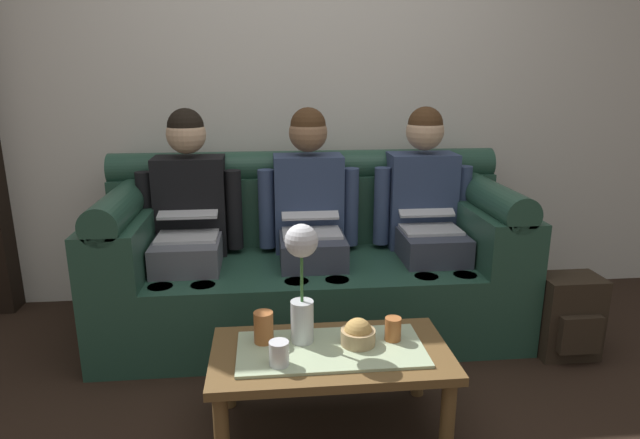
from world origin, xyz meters
TOP-DOWN VIEW (x-y plane):
  - back_wall_patterned at (0.00, 1.70)m, footprint 6.00×0.12m
  - couch at (0.00, 1.17)m, footprint 2.22×0.88m
  - person_left at (-0.65, 1.16)m, footprint 0.56×0.67m
  - person_middle at (0.00, 1.17)m, footprint 0.56×0.67m
  - person_right at (0.65, 1.17)m, footprint 0.56×0.67m
  - coffee_table at (0.00, 0.22)m, footprint 0.94×0.49m
  - flower_vase at (-0.11, 0.28)m, footprint 0.13×0.13m
  - snack_bowl at (0.11, 0.24)m, footprint 0.14×0.14m
  - cup_near_left at (0.26, 0.26)m, footprint 0.07×0.07m
  - cup_near_right at (-0.20, 0.11)m, footprint 0.07×0.07m
  - cup_far_center at (-0.26, 0.29)m, footprint 0.08×0.08m
  - backpack_right at (1.27, 0.68)m, footprint 0.30×0.25m

SIDE VIEW (x-z plane):
  - backpack_right at x=1.27m, z-range 0.00..0.42m
  - coffee_table at x=0.00m, z-range 0.12..0.49m
  - couch at x=0.00m, z-range -0.11..0.85m
  - snack_bowl at x=0.11m, z-range 0.35..0.46m
  - cup_near_right at x=-0.20m, z-range 0.36..0.45m
  - cup_near_left at x=0.26m, z-range 0.36..0.46m
  - cup_far_center at x=-0.26m, z-range 0.36..0.49m
  - flower_vase at x=-0.11m, z-range 0.41..0.89m
  - person_right at x=0.65m, z-range 0.05..1.27m
  - person_middle at x=0.00m, z-range 0.05..1.27m
  - person_left at x=-0.65m, z-range 0.05..1.27m
  - back_wall_patterned at x=0.00m, z-range 0.00..2.90m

